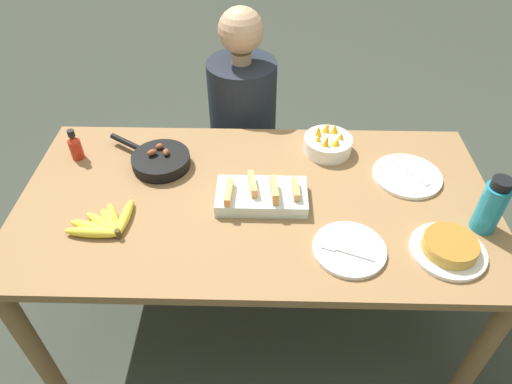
# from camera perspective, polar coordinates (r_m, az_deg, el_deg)

# --- Properties ---
(ground_plane) EXTENTS (14.00, 14.00, 0.00)m
(ground_plane) POSITION_cam_1_polar(r_m,az_deg,el_deg) (2.32, -0.00, -14.86)
(ground_plane) COLOR #383D33
(dining_table) EXTENTS (1.79, 0.91, 0.77)m
(dining_table) POSITION_cam_1_polar(r_m,az_deg,el_deg) (1.79, -0.00, -2.98)
(dining_table) COLOR olive
(dining_table) RESTS_ON ground_plane
(banana_bunch) EXTENTS (0.22, 0.19, 0.04)m
(banana_bunch) POSITION_cam_1_polar(r_m,az_deg,el_deg) (1.68, -18.29, -3.87)
(banana_bunch) COLOR yellow
(banana_bunch) RESTS_ON dining_table
(melon_tray) EXTENTS (0.34, 0.18, 0.10)m
(melon_tray) POSITION_cam_1_polar(r_m,az_deg,el_deg) (1.69, 0.71, -0.44)
(melon_tray) COLOR silver
(melon_tray) RESTS_ON dining_table
(skillet) EXTENTS (0.36, 0.28, 0.08)m
(skillet) POSITION_cam_1_polar(r_m,az_deg,el_deg) (1.89, -11.92, 3.92)
(skillet) COLOR black
(skillet) RESTS_ON dining_table
(frittata_plate_center) EXTENTS (0.25, 0.25, 0.06)m
(frittata_plate_center) POSITION_cam_1_polar(r_m,az_deg,el_deg) (1.65, 22.99, -6.44)
(frittata_plate_center) COLOR white
(frittata_plate_center) RESTS_ON dining_table
(empty_plate_near_front) EXTENTS (0.27, 0.27, 0.02)m
(empty_plate_near_front) POSITION_cam_1_polar(r_m,az_deg,el_deg) (1.90, 18.36, 1.93)
(empty_plate_near_front) COLOR white
(empty_plate_near_front) RESTS_ON dining_table
(empty_plate_far_left) EXTENTS (0.25, 0.25, 0.02)m
(empty_plate_far_left) POSITION_cam_1_polar(r_m,az_deg,el_deg) (1.57, 11.57, -7.04)
(empty_plate_far_left) COLOR white
(empty_plate_far_left) RESTS_ON dining_table
(fruit_bowl_mango) EXTENTS (0.20, 0.20, 0.12)m
(fruit_bowl_mango) POSITION_cam_1_polar(r_m,az_deg,el_deg) (1.95, 8.97, 6.02)
(fruit_bowl_mango) COLOR white
(fruit_bowl_mango) RESTS_ON dining_table
(water_bottle) EXTENTS (0.09, 0.09, 0.22)m
(water_bottle) POSITION_cam_1_polar(r_m,az_deg,el_deg) (1.73, 27.34, -1.55)
(water_bottle) COLOR teal
(water_bottle) RESTS_ON dining_table
(hot_sauce_bottle) EXTENTS (0.05, 0.05, 0.14)m
(hot_sauce_bottle) POSITION_cam_1_polar(r_m,az_deg,el_deg) (2.02, -21.67, 5.36)
(hot_sauce_bottle) COLOR #B72814
(hot_sauce_bottle) RESTS_ON dining_table
(person_figure) EXTENTS (0.37, 0.37, 1.23)m
(person_figure) POSITION_cam_1_polar(r_m,az_deg,el_deg) (2.43, -1.59, 6.00)
(person_figure) COLOR black
(person_figure) RESTS_ON ground_plane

